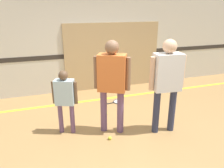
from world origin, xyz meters
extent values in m
plane|color=#A87F4C|center=(0.00, 0.00, 0.00)|extent=(16.00, 16.00, 0.00)
cube|color=beige|center=(0.00, 2.60, 1.60)|extent=(16.00, 0.06, 3.20)
cube|color=#2D2823|center=(0.00, 2.57, 1.02)|extent=(16.00, 0.01, 0.12)
cube|color=tan|center=(0.71, 2.54, 0.95)|extent=(2.81, 0.05, 1.90)
cube|color=yellow|center=(0.00, 1.72, 0.00)|extent=(14.40, 0.10, 0.01)
cylinder|color=#6B4C70|center=(-0.26, 0.24, 0.42)|extent=(0.12, 0.12, 0.85)
cylinder|color=#6B4C70|center=(0.02, 0.08, 0.42)|extent=(0.12, 0.12, 0.85)
cube|color=orange|center=(-0.12, 0.16, 1.18)|extent=(0.57, 0.47, 0.67)
sphere|color=brown|center=(-0.12, 0.16, 1.64)|extent=(0.25, 0.25, 0.25)
cylinder|color=brown|center=(-0.38, 0.30, 1.18)|extent=(0.09, 0.09, 0.60)
cylinder|color=brown|center=(0.14, 0.02, 1.18)|extent=(0.09, 0.09, 0.60)
cylinder|color=#6B4C70|center=(-1.06, 0.43, 0.30)|extent=(0.09, 0.09, 0.59)
cylinder|color=#6B4C70|center=(-0.85, 0.35, 0.30)|extent=(0.09, 0.09, 0.59)
cube|color=silver|center=(-0.96, 0.39, 0.83)|extent=(0.39, 0.31, 0.47)
sphere|color=brown|center=(-0.96, 0.39, 1.15)|extent=(0.17, 0.17, 0.17)
cylinder|color=brown|center=(-1.14, 0.47, 0.82)|extent=(0.06, 0.06, 0.42)
cylinder|color=brown|center=(-0.77, 0.31, 0.82)|extent=(0.06, 0.06, 0.42)
cylinder|color=#2D334C|center=(0.99, -0.17, 0.43)|extent=(0.12, 0.12, 0.86)
cylinder|color=#2D334C|center=(0.67, -0.13, 0.43)|extent=(0.12, 0.12, 0.86)
cube|color=silver|center=(0.83, -0.15, 1.20)|extent=(0.52, 0.32, 0.68)
sphere|color=#DBAD89|center=(0.83, -0.15, 1.66)|extent=(0.25, 0.25, 0.25)
cylinder|color=#DBAD89|center=(1.12, -0.18, 1.19)|extent=(0.09, 0.09, 0.61)
cylinder|color=#DBAD89|center=(0.53, -0.12, 1.19)|extent=(0.09, 0.09, 0.61)
torus|color=#28282D|center=(0.47, 1.41, 0.01)|extent=(0.31, 0.31, 0.02)
cylinder|color=silver|center=(0.47, 1.41, 0.01)|extent=(0.24, 0.24, 0.01)
cylinder|color=black|center=(0.25, 1.38, 0.01)|extent=(0.19, 0.05, 0.02)
sphere|color=black|center=(0.15, 1.37, 0.01)|extent=(0.03, 0.03, 0.03)
sphere|color=#CCE038|center=(-0.25, -0.12, 0.03)|extent=(0.07, 0.07, 0.07)
sphere|color=#CCE038|center=(0.57, 1.47, 0.03)|extent=(0.07, 0.07, 0.07)
sphere|color=#CCE038|center=(-0.03, 0.86, 0.03)|extent=(0.07, 0.07, 0.07)
camera|label=1|loc=(-1.30, -3.39, 2.29)|focal=35.00mm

